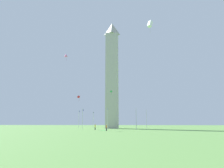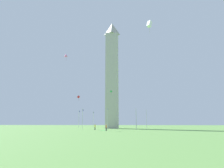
{
  "view_description": "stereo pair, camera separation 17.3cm",
  "coord_description": "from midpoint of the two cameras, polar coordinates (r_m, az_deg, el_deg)",
  "views": [
    {
      "loc": [
        -84.22,
        -9.61,
        2.11
      ],
      "look_at": [
        0.0,
        0.0,
        17.61
      ],
      "focal_mm": 34.22,
      "sensor_mm": 36.0,
      "label": 1
    },
    {
      "loc": [
        -84.2,
        -9.78,
        2.11
      ],
      "look_at": [
        0.0,
        0.0,
        17.61
      ],
      "focal_mm": 34.22,
      "sensor_mm": 36.0,
      "label": 2
    }
  ],
  "objects": [
    {
      "name": "person_yellow_shirt",
      "position": [
        67.14,
        -4.61,
        -11.37
      ],
      "size": [
        0.32,
        0.32,
        1.78
      ],
      "rotation": [
        0.0,
        0.0,
        0.08
      ],
      "color": "#2D2D38",
      "rests_on": "ground"
    },
    {
      "name": "picnic_blanket_near_first_person",
      "position": [
        61.3,
        -2.36,
        -12.32
      ],
      "size": [
        2.28,
        2.18,
        0.01
      ],
      "primitive_type": "cube",
      "rotation": [
        0.0,
        0.0,
        2.53
      ],
      "color": "green",
      "rests_on": "ground"
    },
    {
      "name": "person_orange_shirt",
      "position": [
        58.97,
        -1.59,
        -11.57
      ],
      "size": [
        0.32,
        0.32,
        1.73
      ],
      "rotation": [
        0.0,
        0.0,
        0.21
      ],
      "color": "#2D2D38",
      "rests_on": "ground"
    },
    {
      "name": "kite_red_delta",
      "position": [
        67.89,
        -8.89,
        -3.54
      ],
      "size": [
        1.4,
        1.36,
        1.78
      ],
      "color": "red"
    },
    {
      "name": "flagpole_n",
      "position": [
        98.15,
        0.85,
        -9.29
      ],
      "size": [
        1.12,
        0.14,
        7.13
      ],
      "color": "silver",
      "rests_on": "ground"
    },
    {
      "name": "kite_green_delta",
      "position": [
        76.03,
        -0.28,
        -2.13
      ],
      "size": [
        1.26,
        1.08,
        1.73
      ],
      "color": "green"
    },
    {
      "name": "flagpole_s",
      "position": [
        71.59,
        -1.29,
        -8.89
      ],
      "size": [
        1.12,
        0.14,
        7.13
      ],
      "color": "silver",
      "rests_on": "ground"
    },
    {
      "name": "flagpole_w",
      "position": [
        84.38,
        9.12,
        -8.99
      ],
      "size": [
        1.12,
        0.14,
        7.13
      ],
      "color": "silver",
      "rests_on": "ground"
    },
    {
      "name": "ground_plane",
      "position": [
        84.8,
        -0.06,
        -11.79
      ],
      "size": [
        260.0,
        260.0,
        0.0
      ],
      "primitive_type": "plane",
      "color": "#609347"
    },
    {
      "name": "flagpole_nw",
      "position": [
        93.76,
        6.44,
        -9.18
      ],
      "size": [
        1.12,
        0.14,
        7.13
      ],
      "color": "silver",
      "rests_on": "ground"
    },
    {
      "name": "flagpole_sw",
      "position": [
        74.85,
        6.4,
        -8.9
      ],
      "size": [
        1.12,
        0.14,
        7.13
      ],
      "color": "silver",
      "rests_on": "ground"
    },
    {
      "name": "obelisk_monument",
      "position": [
        87.07,
        -0.06,
        2.83
      ],
      "size": [
        4.84,
        4.84,
        43.97
      ],
      "color": "#B7B2A8",
      "rests_on": "ground"
    },
    {
      "name": "flagpole_ne",
      "position": [
        95.69,
        -5.1,
        -9.23
      ],
      "size": [
        1.12,
        0.14,
        7.13
      ],
      "color": "silver",
      "rests_on": "ground"
    },
    {
      "name": "kite_pink_delta",
      "position": [
        77.16,
        -12.15,
        7.25
      ],
      "size": [
        1.82,
        1.88,
        2.46
      ],
      "color": "pink"
    },
    {
      "name": "flagpole_se",
      "position": [
        77.26,
        -7.94,
        -8.91
      ],
      "size": [
        1.12,
        0.14,
        7.13
      ],
      "color": "silver",
      "rests_on": "ground"
    },
    {
      "name": "flagpole_e",
      "position": [
        87.4,
        -8.91,
        -9.04
      ],
      "size": [
        1.12,
        0.14,
        7.13
      ],
      "color": "silver",
      "rests_on": "ground"
    },
    {
      "name": "kite_white_box",
      "position": [
        39.3,
        9.98,
        15.49
      ],
      "size": [
        1.13,
        1.1,
        2.35
      ],
      "color": "white"
    }
  ]
}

